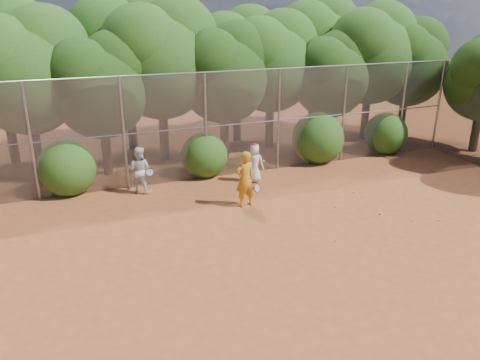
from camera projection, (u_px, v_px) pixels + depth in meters
name	position (u px, v px, depth m)	size (l,w,h in m)	color
ground	(305.00, 241.00, 13.17)	(80.00, 80.00, 0.00)	#984822
fence_back	(228.00, 124.00, 17.66)	(20.05, 0.09, 4.03)	gray
tree_1	(26.00, 67.00, 16.82)	(4.64, 4.03, 6.35)	black
tree_2	(101.00, 82.00, 17.25)	(3.99, 3.47, 5.47)	black
tree_3	(161.00, 55.00, 18.71)	(4.89, 4.26, 6.70)	black
tree_4	(225.00, 70.00, 19.25)	(4.19, 3.64, 5.73)	black
tree_5	(272.00, 58.00, 20.70)	(4.51, 3.92, 6.17)	black
tree_6	(331.00, 72.00, 20.87)	(3.86, 3.36, 5.29)	black
tree_7	(372.00, 50.00, 21.98)	(4.77, 4.14, 6.53)	black
tree_8	(409.00, 59.00, 22.55)	(4.25, 3.70, 5.82)	black
tree_9	(0.00, 57.00, 18.43)	(4.83, 4.20, 6.62)	black
tree_10	(127.00, 45.00, 20.21)	(5.15, 4.48, 7.06)	black
tree_11	(238.00, 53.00, 21.72)	(4.64, 4.03, 6.35)	black
tree_12	(316.00, 42.00, 23.66)	(5.02, 4.37, 6.88)	black
bush_0	(67.00, 166.00, 16.28)	(2.00, 2.00, 2.00)	#234D13
bush_1	(204.00, 153.00, 18.02)	(1.80, 1.80, 1.80)	#234D13
bush_2	(318.00, 136.00, 19.65)	(2.20, 2.20, 2.20)	#234D13
bush_3	(386.00, 132.00, 20.90)	(1.90, 1.90, 1.90)	#234D13
player_yellow	(245.00, 179.00, 15.17)	(0.89, 0.60, 1.88)	#C88A17
player_teen	(254.00, 163.00, 17.38)	(0.86, 0.80, 1.50)	white
player_white	(139.00, 170.00, 16.35)	(1.02, 0.97, 1.66)	silver
ball_0	(335.00, 206.00, 15.38)	(0.07, 0.07, 0.07)	yellow
ball_1	(354.00, 192.00, 16.53)	(0.07, 0.07, 0.07)	yellow
ball_2	(380.00, 214.00, 14.82)	(0.07, 0.07, 0.07)	yellow
ball_3	(439.00, 220.00, 14.36)	(0.07, 0.07, 0.07)	yellow
ball_4	(336.00, 241.00, 13.10)	(0.07, 0.07, 0.07)	yellow
ball_5	(300.00, 183.00, 17.42)	(0.07, 0.07, 0.07)	yellow
ball_6	(412.00, 220.00, 14.34)	(0.07, 0.07, 0.07)	yellow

